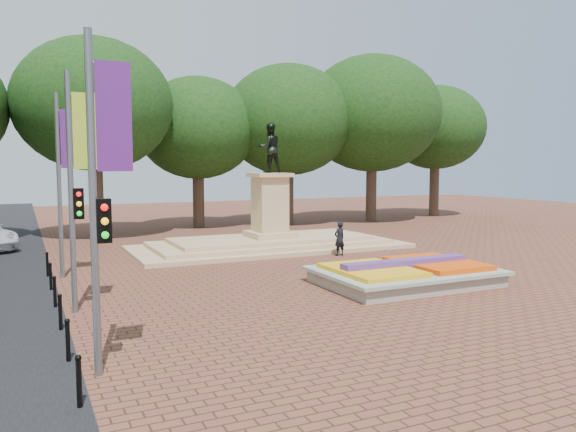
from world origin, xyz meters
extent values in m
plane|color=brown|center=(0.00, 0.00, 0.00)|extent=(90.00, 90.00, 0.00)
cube|color=gray|center=(1.00, -2.00, 0.23)|extent=(6.00, 4.00, 0.45)
cube|color=#A5B2A1|center=(1.00, -2.00, 0.50)|extent=(6.30, 4.30, 0.12)
cube|color=#FB4F0D|center=(2.45, -2.00, 0.63)|extent=(2.60, 3.40, 0.22)
cube|color=yellow|center=(-0.45, -2.00, 0.62)|extent=(2.60, 3.40, 0.18)
cube|color=#4E2D7C|center=(1.00, -2.00, 0.72)|extent=(5.20, 0.55, 0.38)
cube|color=tan|center=(0.00, 8.00, 0.10)|extent=(14.00, 6.00, 0.20)
cube|color=tan|center=(0.00, 8.00, 0.30)|extent=(12.00, 5.00, 0.20)
cube|color=tan|center=(0.00, 8.00, 0.50)|extent=(10.00, 4.00, 0.20)
cube|color=tan|center=(0.00, 8.00, 0.75)|extent=(2.20, 2.20, 0.30)
cube|color=tan|center=(0.00, 8.00, 2.30)|extent=(1.50, 1.50, 2.80)
cube|color=tan|center=(0.00, 8.00, 3.80)|extent=(1.90, 1.90, 0.20)
imported|color=black|center=(0.00, 8.00, 5.15)|extent=(1.22, 0.95, 2.50)
cylinder|color=#3B2820|center=(-8.00, 18.00, 2.00)|extent=(0.80, 0.80, 4.00)
ellipsoid|color=black|center=(-8.00, 18.00, 6.69)|extent=(8.80, 8.80, 7.48)
cylinder|color=#3B2820|center=(-1.00, 18.00, 2.00)|extent=(0.80, 0.80, 4.00)
ellipsoid|color=black|center=(-1.00, 18.00, 6.69)|extent=(8.80, 8.80, 7.48)
cylinder|color=#3B2820|center=(6.00, 18.00, 2.00)|extent=(0.80, 0.80, 4.00)
ellipsoid|color=black|center=(6.00, 18.00, 6.69)|extent=(8.80, 8.80, 7.48)
cylinder|color=#3B2820|center=(13.00, 18.00, 2.00)|extent=(0.80, 0.80, 4.00)
ellipsoid|color=black|center=(13.00, 18.00, 6.69)|extent=(8.80, 8.80, 7.48)
cylinder|color=#3B2820|center=(20.00, 18.00, 2.00)|extent=(0.80, 0.80, 4.00)
ellipsoid|color=black|center=(20.00, 18.00, 6.69)|extent=(8.80, 8.80, 7.48)
cylinder|color=slate|center=(-10.20, -6.50, 3.50)|extent=(0.16, 0.16, 7.00)
cube|color=#571B73|center=(-9.75, -6.50, 5.30)|extent=(0.70, 0.04, 2.20)
cylinder|color=slate|center=(-10.20, -1.00, 3.50)|extent=(0.16, 0.16, 7.00)
cube|color=#A2C828|center=(-9.75, -1.00, 5.30)|extent=(0.70, 0.04, 2.20)
cylinder|color=slate|center=(-10.20, 4.50, 3.50)|extent=(0.16, 0.16, 7.00)
cube|color=#571B73|center=(-9.75, 4.50, 5.30)|extent=(0.70, 0.04, 2.20)
cube|color=black|center=(-10.00, -6.50, 3.20)|extent=(0.28, 0.18, 0.90)
cube|color=black|center=(-10.00, -1.00, 3.20)|extent=(0.28, 0.18, 0.90)
cylinder|color=black|center=(-10.70, -8.00, 0.45)|extent=(0.10, 0.10, 0.90)
sphere|color=black|center=(-10.70, -8.00, 0.92)|extent=(0.12, 0.12, 0.12)
cylinder|color=black|center=(-10.70, -5.40, 0.45)|extent=(0.10, 0.10, 0.90)
sphere|color=black|center=(-10.70, -5.40, 0.92)|extent=(0.12, 0.12, 0.12)
cylinder|color=black|center=(-10.70, -2.80, 0.45)|extent=(0.10, 0.10, 0.90)
sphere|color=black|center=(-10.70, -2.80, 0.92)|extent=(0.12, 0.12, 0.12)
cylinder|color=black|center=(-10.70, -0.20, 0.45)|extent=(0.10, 0.10, 0.90)
sphere|color=black|center=(-10.70, -0.20, 0.92)|extent=(0.12, 0.12, 0.12)
cylinder|color=black|center=(-10.70, 2.40, 0.45)|extent=(0.10, 0.10, 0.90)
sphere|color=black|center=(-10.70, 2.40, 0.92)|extent=(0.12, 0.12, 0.12)
cylinder|color=black|center=(-10.70, 5.00, 0.45)|extent=(0.10, 0.10, 0.90)
sphere|color=black|center=(-10.70, 5.00, 0.92)|extent=(0.12, 0.12, 0.12)
imported|color=black|center=(2.08, 4.50, 0.82)|extent=(0.67, 0.52, 1.64)
camera|label=1|loc=(-11.49, -18.32, 4.34)|focal=35.00mm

